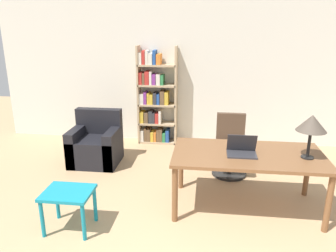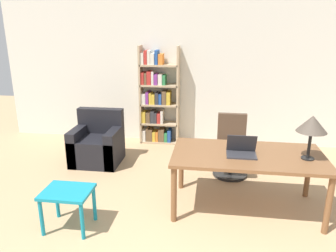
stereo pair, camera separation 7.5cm
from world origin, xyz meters
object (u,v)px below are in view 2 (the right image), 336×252
laptop (241,151)px  bookshelf (157,100)px  armchair (97,145)px  office_chair (231,148)px  side_table_blue (68,197)px  table_lamp (312,125)px  desk (247,160)px

laptop → bookshelf: bearing=122.1°
laptop → armchair: bearing=152.3°
armchair → bookshelf: 1.50m
office_chair → side_table_blue: 2.56m
table_lamp → side_table_blue: bearing=-166.3°
desk → armchair: armchair is taller
laptop → table_lamp: 0.85m
laptop → table_lamp: size_ratio=0.67×
laptop → side_table_blue: size_ratio=0.65×
table_lamp → armchair: table_lamp is taller
laptop → armchair: 2.61m
armchair → bookshelf: bearing=53.6°
desk → bookshelf: 2.74m
side_table_blue → bookshelf: 3.06m
table_lamp → side_table_blue: size_ratio=0.98×
table_lamp → laptop: bearing=179.0°
bookshelf → armchair: bearing=-126.4°
table_lamp → armchair: bearing=158.3°
office_chair → armchair: size_ratio=1.07×
table_lamp → office_chair: 1.54m
office_chair → armchair: bearing=176.5°
office_chair → armchair: 2.22m
side_table_blue → armchair: 1.90m
desk → laptop: laptop is taller
bookshelf → office_chair: bearing=-42.1°
table_lamp → armchair: size_ratio=0.60×
laptop → office_chair: (-0.06, 1.06, -0.38)m
laptop → desk: bearing=27.3°
desk → side_table_blue: (-2.03, -0.72, -0.27)m
side_table_blue → armchair: bearing=99.9°
armchair → bookshelf: size_ratio=0.47×
side_table_blue → bookshelf: size_ratio=0.29×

